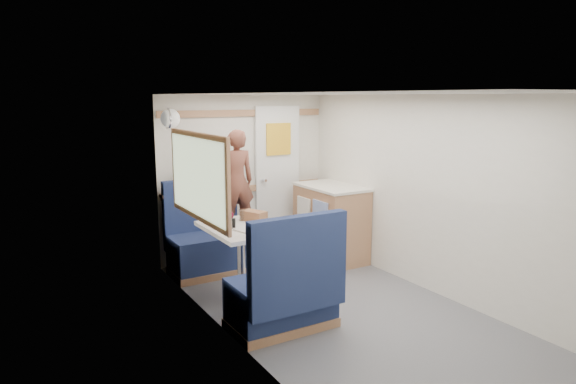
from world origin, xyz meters
TOP-DOWN VIEW (x-y plane):
  - floor at (0.00, 0.00)m, footprint 4.50×4.50m
  - ceiling at (0.00, 0.00)m, footprint 4.50×4.50m
  - wall_back at (0.00, 2.25)m, footprint 2.20×0.02m
  - wall_left at (-1.10, 0.00)m, footprint 0.02×4.50m
  - wall_right at (1.10, 0.00)m, footprint 0.02×4.50m
  - oak_trim_low at (0.00, 2.23)m, footprint 2.15×0.02m
  - oak_trim_high at (0.00, 2.23)m, footprint 2.15×0.02m
  - side_window at (-1.08, 1.00)m, footprint 0.04×1.30m
  - rear_door at (0.45, 2.22)m, footprint 0.62×0.12m
  - dinette_table at (-0.65, 1.00)m, footprint 0.62×0.92m
  - bench_far at (-0.65, 1.86)m, footprint 0.90×0.59m
  - bench_near at (-0.65, 0.14)m, footprint 0.90×0.59m
  - ledge at (-0.65, 2.12)m, footprint 0.90×0.14m
  - dome_light at (-1.04, 1.85)m, footprint 0.20×0.20m
  - galley_counter at (0.82, 1.55)m, footprint 0.57×0.92m
  - person at (-0.32, 1.81)m, footprint 0.45×0.31m
  - duffel_bag at (-0.62, 2.12)m, footprint 0.52×0.34m
  - tray at (-0.61, 0.79)m, footprint 0.32×0.37m
  - orange_fruit at (-0.58, 0.71)m, footprint 0.07×0.07m
  - cheese_block at (-0.66, 0.64)m, footprint 0.10×0.06m
  - wine_glass at (-0.76, 1.00)m, footprint 0.08×0.08m
  - tumbler_left at (-0.74, 0.62)m, footprint 0.07×0.07m
  - tumbler_mid at (-0.70, 1.31)m, footprint 0.06×0.06m
  - tumbler_right at (-0.52, 1.24)m, footprint 0.07×0.07m
  - beer_glass at (-0.43, 1.20)m, footprint 0.06×0.06m
  - pepper_grinder at (-0.72, 1.01)m, footprint 0.03×0.03m
  - bread_loaf at (-0.43, 1.15)m, footprint 0.22×0.29m

SIDE VIEW (x-z plane):
  - floor at x=0.00m, z-range 0.00..0.00m
  - bench_far at x=-0.65m, z-range -0.22..0.83m
  - bench_near at x=-0.65m, z-range -0.22..0.83m
  - galley_counter at x=0.82m, z-range 0.01..0.93m
  - dinette_table at x=-0.65m, z-range 0.21..0.93m
  - tray at x=-0.61m, z-range 0.72..0.74m
  - cheese_block at x=-0.66m, z-range 0.74..0.77m
  - pepper_grinder at x=-0.72m, z-range 0.72..0.81m
  - beer_glass at x=-0.43m, z-range 0.72..0.82m
  - tumbler_mid at x=-0.70m, z-range 0.72..0.82m
  - orange_fruit at x=-0.58m, z-range 0.74..0.81m
  - bread_loaf at x=-0.43m, z-range 0.72..0.83m
  - tumbler_right at x=-0.52m, z-range 0.72..0.83m
  - tumbler_left at x=-0.74m, z-range 0.72..0.83m
  - wine_glass at x=-0.76m, z-range 0.76..0.93m
  - oak_trim_low at x=0.00m, z-range 0.81..0.89m
  - ledge at x=-0.65m, z-range 0.86..0.90m
  - rear_door at x=0.45m, z-range 0.04..1.90m
  - wall_back at x=0.00m, z-range 0.00..2.00m
  - wall_left at x=-1.10m, z-range 0.00..2.00m
  - wall_right at x=1.10m, z-range 0.00..2.00m
  - duffel_bag at x=-0.62m, z-range 0.90..1.13m
  - person at x=-0.32m, z-range 0.45..1.62m
  - side_window at x=-1.08m, z-range 0.89..1.61m
  - dome_light at x=-1.04m, z-range 1.65..1.85m
  - oak_trim_high at x=0.00m, z-range 1.74..1.82m
  - ceiling at x=0.00m, z-range 2.00..2.00m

